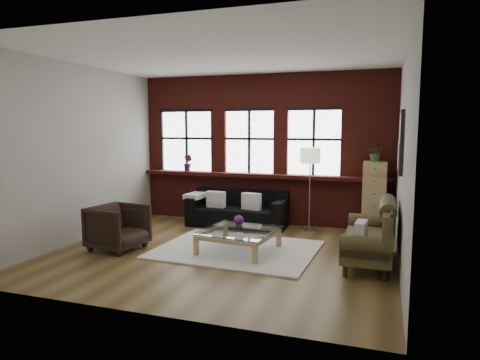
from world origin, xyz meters
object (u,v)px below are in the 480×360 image
(coffee_table, at_px, (239,241))
(floor_lamp, at_px, (310,186))
(vintage_settee, at_px, (368,232))
(drawer_chest, at_px, (374,198))
(armchair, at_px, (118,227))
(dark_sofa, at_px, (237,209))
(vase, at_px, (239,226))

(coffee_table, height_order, floor_lamp, floor_lamp)
(vintage_settee, bearing_deg, drawer_chest, 88.75)
(vintage_settee, xyz_separation_m, armchair, (-4.05, -0.60, -0.09))
(drawer_chest, bearing_deg, coffee_table, -136.54)
(drawer_chest, bearing_deg, dark_sofa, -176.13)
(armchair, distance_m, drawer_chest, 4.80)
(dark_sofa, xyz_separation_m, coffee_table, (0.65, -1.80, -0.19))
(dark_sofa, bearing_deg, vintage_settee, -32.23)
(armchair, relative_size, vase, 6.23)
(vase, distance_m, drawer_chest, 2.90)
(armchair, relative_size, drawer_chest, 0.59)
(vase, bearing_deg, dark_sofa, 109.77)
(dark_sofa, height_order, vintage_settee, vintage_settee)
(armchair, bearing_deg, coffee_table, -67.69)
(vintage_settee, bearing_deg, dark_sofa, 147.77)
(dark_sofa, bearing_deg, floor_lamp, 3.47)
(armchair, height_order, vase, armchair)
(vintage_settee, relative_size, drawer_chest, 1.25)
(armchair, bearing_deg, vase, -67.69)
(vase, relative_size, floor_lamp, 0.07)
(vintage_settee, height_order, vase, vintage_settee)
(coffee_table, xyz_separation_m, drawer_chest, (2.09, 1.98, 0.53))
(dark_sofa, relative_size, armchair, 2.45)
(vintage_settee, relative_size, coffee_table, 1.54)
(armchair, height_order, drawer_chest, drawer_chest)
(floor_lamp, bearing_deg, armchair, -140.05)
(dark_sofa, bearing_deg, drawer_chest, 3.87)
(coffee_table, bearing_deg, dark_sofa, 109.77)
(vintage_settee, distance_m, vase, 2.05)
(coffee_table, xyz_separation_m, vase, (-0.00, 0.00, 0.26))
(armchair, distance_m, vase, 2.06)
(armchair, bearing_deg, drawer_chest, -50.52)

